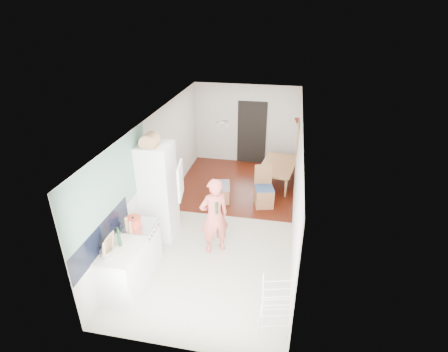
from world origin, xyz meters
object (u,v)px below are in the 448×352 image
(person, at_px, (214,210))
(dining_chair, at_px, (264,187))
(dining_table, at_px, (278,175))
(drying_rack, at_px, (276,310))
(stool, at_px, (223,196))

(person, height_order, dining_chair, person)
(dining_table, height_order, drying_rack, drying_rack)
(dining_chair, bearing_deg, drying_rack, -97.47)
(person, xyz_separation_m, stool, (-0.20, 1.92, -0.78))
(person, relative_size, dining_chair, 1.86)
(dining_table, bearing_deg, stool, 144.28)
(dining_chair, xyz_separation_m, drying_rack, (0.53, -3.75, -0.08))
(person, distance_m, drying_rack, 2.31)
(dining_table, relative_size, stool, 3.37)
(person, bearing_deg, stool, -117.51)
(dining_table, xyz_separation_m, dining_chair, (-0.29, -1.33, 0.28))
(dining_table, xyz_separation_m, drying_rack, (0.23, -5.08, 0.20))
(person, height_order, drying_rack, person)
(dining_table, relative_size, dining_chair, 1.32)
(drying_rack, bearing_deg, person, 113.39)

